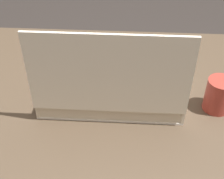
% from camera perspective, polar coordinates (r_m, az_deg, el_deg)
% --- Properties ---
extents(dining_table, '(1.02, 0.81, 0.75)m').
position_cam_1_polar(dining_table, '(1.02, -0.03, -6.00)').
color(dining_table, '#4C3D2D').
rests_on(dining_table, ground_plane).
extents(donut_box, '(0.40, 0.24, 0.27)m').
position_cam_1_polar(donut_box, '(0.89, 0.13, 0.39)').
color(donut_box, white).
rests_on(donut_box, dining_table).
extents(coffee_mug, '(0.08, 0.08, 0.10)m').
position_cam_1_polar(coffee_mug, '(0.92, 18.95, -0.86)').
color(coffee_mug, '#A3382D').
rests_on(coffee_mug, dining_table).
extents(paper_napkin, '(0.19, 0.14, 0.01)m').
position_cam_1_polar(paper_napkin, '(1.15, -2.99, 7.03)').
color(paper_napkin, beige).
rests_on(paper_napkin, dining_table).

